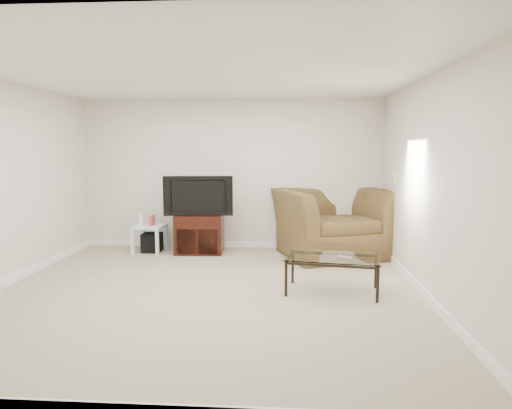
# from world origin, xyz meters

# --- Properties ---
(floor) EXTENTS (5.00, 5.00, 0.00)m
(floor) POSITION_xyz_m (0.00, 0.00, 0.00)
(floor) COLOR tan
(floor) RESTS_ON ground
(ceiling) EXTENTS (5.00, 5.00, 0.00)m
(ceiling) POSITION_xyz_m (0.00, 0.00, 2.50)
(ceiling) COLOR white
(ceiling) RESTS_ON ground
(wall_back) EXTENTS (5.00, 0.02, 2.50)m
(wall_back) POSITION_xyz_m (0.00, 2.50, 1.25)
(wall_back) COLOR silver
(wall_back) RESTS_ON ground
(wall_right) EXTENTS (0.02, 5.00, 2.50)m
(wall_right) POSITION_xyz_m (2.50, 0.00, 1.25)
(wall_right) COLOR silver
(wall_right) RESTS_ON ground
(plate_back) EXTENTS (0.12, 0.02, 0.12)m
(plate_back) POSITION_xyz_m (-1.40, 2.49, 1.25)
(plate_back) COLOR white
(plate_back) RESTS_ON wall_back
(plate_right_switch) EXTENTS (0.02, 0.09, 0.13)m
(plate_right_switch) POSITION_xyz_m (2.49, 1.60, 1.25)
(plate_right_switch) COLOR white
(plate_right_switch) RESTS_ON wall_right
(plate_right_outlet) EXTENTS (0.02, 0.08, 0.12)m
(plate_right_outlet) POSITION_xyz_m (2.49, 1.30, 0.30)
(plate_right_outlet) COLOR white
(plate_right_outlet) RESTS_ON wall_right
(tv_stand) EXTENTS (0.77, 0.55, 0.63)m
(tv_stand) POSITION_xyz_m (-0.47, 2.05, 0.31)
(tv_stand) COLOR black
(tv_stand) RESTS_ON floor
(dvd_player) EXTENTS (0.39, 0.28, 0.05)m
(dvd_player) POSITION_xyz_m (-0.47, 2.01, 0.52)
(dvd_player) COLOR black
(dvd_player) RESTS_ON tv_stand
(television) EXTENTS (1.03, 0.31, 0.63)m
(television) POSITION_xyz_m (-0.47, 2.02, 0.94)
(television) COLOR black
(television) RESTS_ON tv_stand
(side_table) EXTENTS (0.50, 0.50, 0.44)m
(side_table) POSITION_xyz_m (-1.29, 2.05, 0.22)
(side_table) COLOR #ADC1CF
(side_table) RESTS_ON floor
(subwoofer) EXTENTS (0.31, 0.31, 0.30)m
(subwoofer) POSITION_xyz_m (-1.26, 2.07, 0.16)
(subwoofer) COLOR black
(subwoofer) RESTS_ON floor
(game_console) EXTENTS (0.07, 0.15, 0.20)m
(game_console) POSITION_xyz_m (-1.40, 2.04, 0.54)
(game_console) COLOR white
(game_console) RESTS_ON side_table
(game_case) EXTENTS (0.08, 0.14, 0.17)m
(game_case) POSITION_xyz_m (-1.24, 2.03, 0.53)
(game_case) COLOR #CC4C4C
(game_case) RESTS_ON side_table
(recliner) EXTENTS (1.87, 1.53, 1.41)m
(recliner) POSITION_xyz_m (1.65, 2.05, 0.70)
(recliner) COLOR brown
(recliner) RESTS_ON floor
(coffee_table) EXTENTS (1.17, 0.77, 0.43)m
(coffee_table) POSITION_xyz_m (1.47, 0.14, 0.21)
(coffee_table) COLOR black
(coffee_table) RESTS_ON floor
(remote) EXTENTS (0.17, 0.12, 0.02)m
(remote) POSITION_xyz_m (1.60, 0.09, 0.44)
(remote) COLOR #B2B2B7
(remote) RESTS_ON coffee_table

